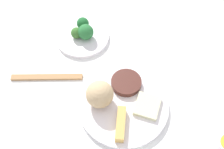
{
  "coord_description": "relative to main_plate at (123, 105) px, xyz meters",
  "views": [
    {
      "loc": [
        0.07,
        -0.43,
        0.77
      ],
      "look_at": [
        -0.09,
        0.03,
        0.06
      ],
      "focal_mm": 43.57,
      "sensor_mm": 36.0,
      "label": 1
    }
  ],
  "objects": [
    {
      "name": "main_plate",
      "position": [
        0.0,
        0.0,
        0.0
      ],
      "size": [
        0.28,
        0.28,
        0.02
      ],
      "primitive_type": "cylinder",
      "color": "white",
      "rests_on": "tabletop"
    },
    {
      "name": "stir_fry_heap",
      "position": [
        -0.01,
        0.07,
        0.02
      ],
      "size": [
        0.1,
        0.1,
        0.02
      ],
      "primitive_type": "cylinder",
      "color": "#4D261E",
      "rests_on": "main_plate"
    },
    {
      "name": "broccoli_floret_0",
      "position": [
        -0.21,
        0.22,
        0.03
      ],
      "size": [
        0.06,
        0.06,
        0.06
      ],
      "primitive_type": "sphere",
      "color": "#297236",
      "rests_on": "broccoli_plate"
    },
    {
      "name": "tabletop",
      "position": [
        0.03,
        0.05,
        -0.02
      ],
      "size": [
        2.2,
        2.2,
        0.02
      ],
      "primitive_type": "cube",
      "color": "white",
      "rests_on": "ground"
    },
    {
      "name": "rice_scoop",
      "position": [
        -0.07,
        -0.01,
        0.05
      ],
      "size": [
        0.08,
        0.08,
        0.08
      ],
      "primitive_type": "sphere",
      "color": "tan",
      "rests_on": "main_plate"
    },
    {
      "name": "broccoli_floret_1",
      "position": [
        -0.24,
        0.21,
        0.03
      ],
      "size": [
        0.04,
        0.04,
        0.04
      ],
      "primitive_type": "sphere",
      "color": "#396D2C",
      "rests_on": "broccoli_plate"
    },
    {
      "name": "chopsticks_pair",
      "position": [
        -0.27,
        0.02,
        -0.0
      ],
      "size": [
        0.23,
        0.1,
        0.01
      ],
      "primitive_type": "cube",
      "rotation": [
        0.0,
        0.0,
        0.34
      ],
      "color": "#A57645",
      "rests_on": "tabletop"
    },
    {
      "name": "spring_roll",
      "position": [
        0.01,
        -0.07,
        0.02
      ],
      "size": [
        0.05,
        0.11,
        0.03
      ],
      "primitive_type": "cube",
      "rotation": [
        0.0,
        0.0,
        1.8
      ],
      "color": "#D6A651",
      "rests_on": "main_plate"
    },
    {
      "name": "broccoli_floret_2",
      "position": [
        -0.24,
        0.26,
        0.03
      ],
      "size": [
        0.04,
        0.04,
        0.04
      ],
      "primitive_type": "sphere",
      "color": "#1E622C",
      "rests_on": "broccoli_plate"
    },
    {
      "name": "broccoli_plate",
      "position": [
        -0.23,
        0.22,
        -0.0
      ],
      "size": [
        0.19,
        0.19,
        0.01
      ],
      "primitive_type": "cylinder",
      "color": "white",
      "rests_on": "tabletop"
    },
    {
      "name": "crab_rangoon_wonton",
      "position": [
        0.07,
        0.01,
        0.01
      ],
      "size": [
        0.07,
        0.08,
        0.01
      ],
      "primitive_type": "cube",
      "rotation": [
        0.0,
        0.0,
        0.01
      ],
      "color": "beige",
      "rests_on": "main_plate"
    }
  ]
}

